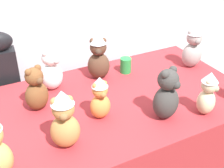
{
  "coord_description": "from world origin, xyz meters",
  "views": [
    {
      "loc": [
        -0.7,
        -1.12,
        1.78
      ],
      "look_at": [
        0.0,
        0.25,
        0.84
      ],
      "focal_mm": 47.92,
      "sensor_mm": 36.0,
      "label": 1
    }
  ],
  "objects_px": {
    "display_table": "(112,144)",
    "teddy_bear_caramel": "(64,120)",
    "teddy_bear_charcoal": "(167,95)",
    "teddy_bear_sand": "(208,94)",
    "teddy_bear_snow": "(52,70)",
    "teddy_bear_chestnut": "(36,90)",
    "party_cup_green": "(126,65)",
    "teddy_bear_ginger": "(100,98)",
    "teddy_bear_cocoa": "(98,56)",
    "teddy_bear_ash": "(193,46)",
    "instrument_case": "(4,99)"
  },
  "relations": [
    {
      "from": "instrument_case",
      "to": "teddy_bear_chestnut",
      "type": "height_order",
      "value": "instrument_case"
    },
    {
      "from": "teddy_bear_chestnut",
      "to": "teddy_bear_caramel",
      "type": "bearing_deg",
      "value": -108.37
    },
    {
      "from": "teddy_bear_charcoal",
      "to": "teddy_bear_cocoa",
      "type": "relative_size",
      "value": 0.93
    },
    {
      "from": "teddy_bear_cocoa",
      "to": "party_cup_green",
      "type": "relative_size",
      "value": 3.07
    },
    {
      "from": "teddy_bear_sand",
      "to": "party_cup_green",
      "type": "height_order",
      "value": "teddy_bear_sand"
    },
    {
      "from": "teddy_bear_caramel",
      "to": "teddy_bear_charcoal",
      "type": "bearing_deg",
      "value": 11.23
    },
    {
      "from": "teddy_bear_ginger",
      "to": "party_cup_green",
      "type": "xyz_separation_m",
      "value": [
        0.39,
        0.4,
        -0.07
      ]
    },
    {
      "from": "teddy_bear_snow",
      "to": "teddy_bear_ginger",
      "type": "relative_size",
      "value": 1.1
    },
    {
      "from": "teddy_bear_charcoal",
      "to": "party_cup_green",
      "type": "relative_size",
      "value": 2.87
    },
    {
      "from": "teddy_bear_chestnut",
      "to": "party_cup_green",
      "type": "relative_size",
      "value": 2.54
    },
    {
      "from": "teddy_bear_sand",
      "to": "display_table",
      "type": "bearing_deg",
      "value": 105.99
    },
    {
      "from": "display_table",
      "to": "teddy_bear_sand",
      "type": "height_order",
      "value": "teddy_bear_sand"
    },
    {
      "from": "display_table",
      "to": "teddy_bear_snow",
      "type": "distance_m",
      "value": 0.65
    },
    {
      "from": "instrument_case",
      "to": "teddy_bear_chestnut",
      "type": "xyz_separation_m",
      "value": [
        0.15,
        -0.49,
        0.31
      ]
    },
    {
      "from": "teddy_bear_chestnut",
      "to": "teddy_bear_sand",
      "type": "distance_m",
      "value": 0.98
    },
    {
      "from": "teddy_bear_charcoal",
      "to": "teddy_bear_ginger",
      "type": "xyz_separation_m",
      "value": [
        -0.33,
        0.17,
        -0.02
      ]
    },
    {
      "from": "display_table",
      "to": "teddy_bear_caramel",
      "type": "relative_size",
      "value": 5.35
    },
    {
      "from": "teddy_bear_caramel",
      "to": "party_cup_green",
      "type": "xyz_separation_m",
      "value": [
        0.64,
        0.53,
        -0.1
      ]
    },
    {
      "from": "teddy_bear_caramel",
      "to": "teddy_bear_snow",
      "type": "bearing_deg",
      "value": 93.66
    },
    {
      "from": "instrument_case",
      "to": "teddy_bear_ginger",
      "type": "xyz_separation_m",
      "value": [
        0.45,
        -0.74,
        0.31
      ]
    },
    {
      "from": "teddy_bear_caramel",
      "to": "teddy_bear_charcoal",
      "type": "relative_size",
      "value": 1.04
    },
    {
      "from": "instrument_case",
      "to": "teddy_bear_ash",
      "type": "height_order",
      "value": "instrument_case"
    },
    {
      "from": "teddy_bear_ash",
      "to": "party_cup_green",
      "type": "distance_m",
      "value": 0.51
    },
    {
      "from": "display_table",
      "to": "teddy_bear_chestnut",
      "type": "xyz_separation_m",
      "value": [
        -0.43,
        0.13,
        0.49
      ]
    },
    {
      "from": "instrument_case",
      "to": "teddy_bear_cocoa",
      "type": "xyz_separation_m",
      "value": [
        0.63,
        -0.32,
        0.35
      ]
    },
    {
      "from": "teddy_bear_charcoal",
      "to": "teddy_bear_ginger",
      "type": "distance_m",
      "value": 0.37
    },
    {
      "from": "teddy_bear_snow",
      "to": "teddy_bear_sand",
      "type": "bearing_deg",
      "value": -73.35
    },
    {
      "from": "teddy_bear_ginger",
      "to": "teddy_bear_cocoa",
      "type": "height_order",
      "value": "teddy_bear_cocoa"
    },
    {
      "from": "teddy_bear_cocoa",
      "to": "display_table",
      "type": "bearing_deg",
      "value": -76.81
    },
    {
      "from": "party_cup_green",
      "to": "teddy_bear_sand",
      "type": "bearing_deg",
      "value": -75.17
    },
    {
      "from": "teddy_bear_charcoal",
      "to": "party_cup_green",
      "type": "distance_m",
      "value": 0.58
    },
    {
      "from": "teddy_bear_ginger",
      "to": "teddy_bear_sand",
      "type": "bearing_deg",
      "value": -25.38
    },
    {
      "from": "teddy_bear_ash",
      "to": "teddy_bear_sand",
      "type": "bearing_deg",
      "value": -112.01
    },
    {
      "from": "teddy_bear_chestnut",
      "to": "teddy_bear_snow",
      "type": "distance_m",
      "value": 0.23
    },
    {
      "from": "instrument_case",
      "to": "teddy_bear_ash",
      "type": "bearing_deg",
      "value": -14.63
    },
    {
      "from": "teddy_bear_caramel",
      "to": "teddy_bear_chestnut",
      "type": "relative_size",
      "value": 1.17
    },
    {
      "from": "display_table",
      "to": "teddy_bear_charcoal",
      "type": "relative_size",
      "value": 5.55
    },
    {
      "from": "display_table",
      "to": "teddy_bear_ash",
      "type": "bearing_deg",
      "value": 10.67
    },
    {
      "from": "teddy_bear_caramel",
      "to": "teddy_bear_sand",
      "type": "distance_m",
      "value": 0.82
    },
    {
      "from": "teddy_bear_snow",
      "to": "teddy_bear_ginger",
      "type": "xyz_separation_m",
      "value": [
        0.14,
        -0.43,
        -0.01
      ]
    },
    {
      "from": "party_cup_green",
      "to": "teddy_bear_ash",
      "type": "bearing_deg",
      "value": -16.6
    },
    {
      "from": "teddy_bear_ash",
      "to": "teddy_bear_charcoal",
      "type": "height_order",
      "value": "teddy_bear_ash"
    },
    {
      "from": "teddy_bear_sand",
      "to": "teddy_bear_snow",
      "type": "bearing_deg",
      "value": 102.66
    },
    {
      "from": "display_table",
      "to": "instrument_case",
      "type": "distance_m",
      "value": 0.87
    },
    {
      "from": "display_table",
      "to": "teddy_bear_cocoa",
      "type": "relative_size",
      "value": 5.18
    },
    {
      "from": "teddy_bear_caramel",
      "to": "party_cup_green",
      "type": "bearing_deg",
      "value": 54.26
    },
    {
      "from": "teddy_bear_ash",
      "to": "teddy_bear_snow",
      "type": "height_order",
      "value": "teddy_bear_ash"
    },
    {
      "from": "teddy_bear_caramel",
      "to": "teddy_bear_snow",
      "type": "distance_m",
      "value": 0.57
    },
    {
      "from": "party_cup_green",
      "to": "display_table",
      "type": "bearing_deg",
      "value": -132.17
    },
    {
      "from": "teddy_bear_ash",
      "to": "teddy_bear_sand",
      "type": "distance_m",
      "value": 0.59
    }
  ]
}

